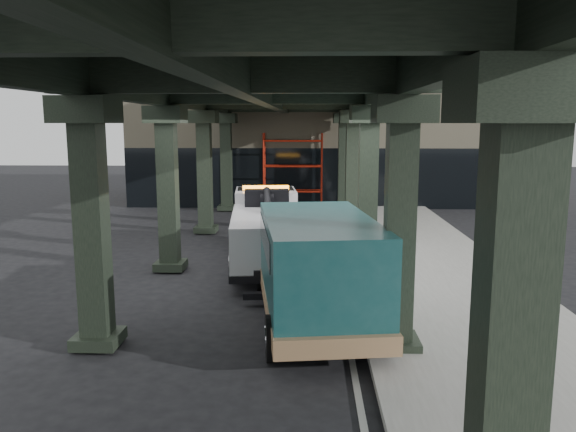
# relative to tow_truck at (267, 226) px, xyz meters

# --- Properties ---
(ground) EXTENTS (90.00, 90.00, 0.00)m
(ground) POSITION_rel_tow_truck_xyz_m (0.50, -3.12, -1.21)
(ground) COLOR black
(ground) RESTS_ON ground
(sidewalk) EXTENTS (5.00, 40.00, 0.15)m
(sidewalk) POSITION_rel_tow_truck_xyz_m (5.00, -1.12, -1.13)
(sidewalk) COLOR gray
(sidewalk) RESTS_ON ground
(lane_stripe) EXTENTS (0.12, 38.00, 0.01)m
(lane_stripe) POSITION_rel_tow_truck_xyz_m (2.20, -1.12, -1.20)
(lane_stripe) COLOR silver
(lane_stripe) RESTS_ON ground
(viaduct) EXTENTS (7.40, 32.00, 6.40)m
(viaduct) POSITION_rel_tow_truck_xyz_m (0.10, -1.12, 4.25)
(viaduct) COLOR black
(viaduct) RESTS_ON ground
(building) EXTENTS (22.00, 10.00, 8.00)m
(building) POSITION_rel_tow_truck_xyz_m (2.50, 16.88, 2.79)
(building) COLOR #C6B793
(building) RESTS_ON ground
(scaffolding) EXTENTS (3.08, 0.88, 4.00)m
(scaffolding) POSITION_rel_tow_truck_xyz_m (0.50, 11.52, 0.90)
(scaffolding) COLOR #B01F0E
(scaffolding) RESTS_ON ground
(tow_truck) EXTENTS (2.83, 7.71, 2.47)m
(tow_truck) POSITION_rel_tow_truck_xyz_m (0.00, 0.00, 0.00)
(tow_truck) COLOR black
(tow_truck) RESTS_ON ground
(towed_van) EXTENTS (3.14, 6.42, 2.50)m
(towed_van) POSITION_rel_tow_truck_xyz_m (1.51, -5.55, 0.14)
(towed_van) COLOR #113E3F
(towed_van) RESTS_ON ground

